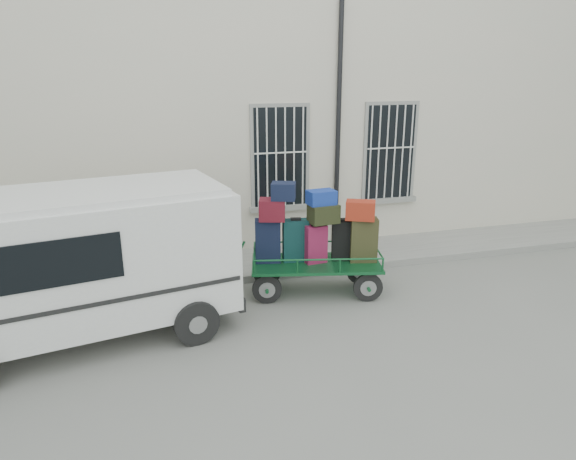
% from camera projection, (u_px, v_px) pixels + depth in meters
% --- Properties ---
extents(ground, '(80.00, 80.00, 0.00)m').
position_uv_depth(ground, '(343.00, 302.00, 9.53)').
color(ground, slate).
rests_on(ground, ground).
extents(building, '(24.00, 5.15, 6.00)m').
position_uv_depth(building, '(270.00, 114.00, 13.68)').
color(building, beige).
rests_on(building, ground).
extents(sidewalk, '(24.00, 1.70, 0.15)m').
position_uv_depth(sidewalk, '(307.00, 258.00, 11.52)').
color(sidewalk, gray).
rests_on(sidewalk, ground).
extents(luggage_cart, '(2.91, 1.62, 2.18)m').
position_uv_depth(luggage_cart, '(316.00, 240.00, 9.65)').
color(luggage_cart, black).
rests_on(luggage_cart, ground).
extents(van, '(5.05, 2.86, 2.40)m').
position_uv_depth(van, '(77.00, 257.00, 7.88)').
color(van, white).
rests_on(van, ground).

